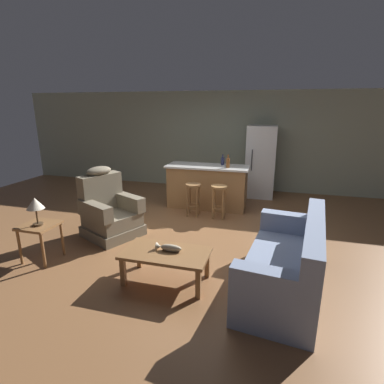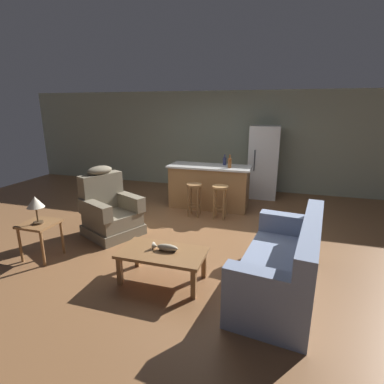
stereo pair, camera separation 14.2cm
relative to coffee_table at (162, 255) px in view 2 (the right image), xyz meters
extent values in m
plane|color=brown|center=(-0.15, 1.74, -0.36)|extent=(12.00, 12.00, 0.00)
cube|color=#9EA88E|center=(-0.15, 4.86, 0.94)|extent=(12.00, 0.05, 2.60)
cube|color=olive|center=(0.00, 0.00, 0.04)|extent=(1.10, 0.60, 0.04)
cube|color=olive|center=(-0.49, -0.24, -0.17)|extent=(0.06, 0.06, 0.38)
cube|color=olive|center=(0.49, -0.24, -0.17)|extent=(0.06, 0.06, 0.38)
cube|color=olive|center=(-0.49, 0.24, -0.17)|extent=(0.06, 0.06, 0.38)
cube|color=olive|center=(0.49, 0.24, -0.17)|extent=(0.06, 0.06, 0.38)
cube|color=#4C3823|center=(0.06, 0.03, 0.06)|extent=(0.22, 0.07, 0.01)
ellipsoid|color=tan|center=(0.06, 0.03, 0.10)|extent=(0.28, 0.09, 0.09)
cone|color=tan|center=(-0.11, 0.03, 0.10)|extent=(0.06, 0.10, 0.10)
cube|color=#8493B2|center=(1.43, 0.24, -0.26)|extent=(1.07, 1.99, 0.20)
cube|color=#8493B2|center=(1.43, 0.24, -0.05)|extent=(1.07, 1.99, 0.22)
cube|color=#8493B2|center=(1.75, 0.20, 0.32)|extent=(0.44, 1.91, 0.52)
cube|color=#8493B2|center=(1.33, -0.61, 0.20)|extent=(0.86, 0.30, 0.28)
cube|color=#8493B2|center=(1.54, 1.08, 0.20)|extent=(0.86, 0.30, 0.28)
cube|color=#756B56|center=(-1.41, 1.11, -0.27)|extent=(1.12, 1.12, 0.18)
cube|color=#756B56|center=(-1.41, 1.11, -0.06)|extent=(1.05, 1.03, 0.24)
cube|color=#756B56|center=(-1.68, 1.24, 0.38)|extent=(0.55, 0.79, 0.64)
ellipsoid|color=#756B56|center=(-1.68, 1.24, 0.76)|extent=(0.44, 0.53, 0.16)
cube|color=#756B56|center=(-1.25, 1.40, 0.19)|extent=(0.80, 0.51, 0.26)
cube|color=#756B56|center=(-1.53, 0.80, 0.19)|extent=(0.80, 0.51, 0.26)
cube|color=olive|center=(-1.97, 0.05, 0.18)|extent=(0.48, 0.48, 0.04)
cylinder|color=olive|center=(-2.17, -0.15, -0.10)|extent=(0.04, 0.04, 0.52)
cylinder|color=olive|center=(-1.77, -0.15, -0.10)|extent=(0.04, 0.04, 0.52)
cylinder|color=olive|center=(-2.17, 0.25, -0.10)|extent=(0.04, 0.04, 0.52)
cylinder|color=olive|center=(-1.77, 0.25, -0.10)|extent=(0.04, 0.04, 0.52)
cylinder|color=#4C3823|center=(-1.95, 0.02, 0.21)|extent=(0.14, 0.14, 0.03)
cylinder|color=#4C3823|center=(-1.95, 0.02, 0.34)|extent=(0.02, 0.02, 0.22)
cone|color=beige|center=(-1.95, 0.02, 0.53)|extent=(0.24, 0.24, 0.16)
cube|color=#9E7042|center=(-0.15, 3.09, 0.09)|extent=(1.71, 0.63, 0.91)
cube|color=silver|center=(-0.15, 3.09, 0.57)|extent=(1.80, 0.70, 0.04)
cylinder|color=olive|center=(-0.31, 2.46, 0.30)|extent=(0.32, 0.32, 0.04)
torus|color=olive|center=(-0.31, 2.46, -0.14)|extent=(0.23, 0.23, 0.02)
cylinder|color=olive|center=(-0.41, 2.36, -0.04)|extent=(0.04, 0.04, 0.64)
cylinder|color=olive|center=(-0.21, 2.36, -0.04)|extent=(0.04, 0.04, 0.64)
cylinder|color=olive|center=(-0.41, 2.56, -0.04)|extent=(0.04, 0.04, 0.64)
cylinder|color=olive|center=(-0.21, 2.56, -0.04)|extent=(0.04, 0.04, 0.64)
cylinder|color=#A87A47|center=(0.23, 2.46, 0.30)|extent=(0.32, 0.32, 0.04)
torus|color=#A87A47|center=(0.23, 2.46, -0.14)|extent=(0.23, 0.23, 0.02)
cylinder|color=#A87A47|center=(0.13, 2.36, -0.04)|extent=(0.04, 0.04, 0.64)
cylinder|color=#A87A47|center=(0.33, 2.36, -0.04)|extent=(0.04, 0.04, 0.64)
cylinder|color=#A87A47|center=(0.13, 2.56, -0.04)|extent=(0.04, 0.04, 0.64)
cylinder|color=#A87A47|center=(0.33, 2.56, -0.04)|extent=(0.04, 0.04, 0.64)
cube|color=white|center=(0.92, 4.29, 0.52)|extent=(0.70, 0.66, 1.76)
cylinder|color=#333338|center=(0.73, 3.94, 0.60)|extent=(0.02, 0.02, 0.50)
cylinder|color=#23284C|center=(0.14, 3.27, 0.67)|extent=(0.08, 0.08, 0.16)
cylinder|color=#23284C|center=(0.14, 3.27, 0.78)|extent=(0.03, 0.03, 0.07)
cylinder|color=brown|center=(0.31, 2.98, 0.68)|extent=(0.08, 0.08, 0.20)
cylinder|color=brown|center=(0.31, 2.98, 0.82)|extent=(0.03, 0.03, 0.08)
camera|label=1|loc=(1.24, -3.23, 1.83)|focal=28.00mm
camera|label=2|loc=(1.38, -3.19, 1.83)|focal=28.00mm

